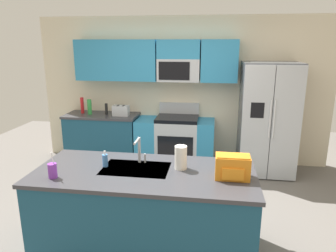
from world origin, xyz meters
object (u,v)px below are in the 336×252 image
Objects in this scene: drink_cup_purple at (53,171)px; soap_dispenser at (105,160)px; backpack at (233,166)px; bottle_green at (90,107)px; pepper_mill at (106,109)px; range_oven at (175,142)px; bottle_red at (82,105)px; sink_faucet at (139,148)px; paper_towel_roll at (181,157)px; toaster at (121,111)px; refrigerator at (268,119)px.

soap_dispenser is (0.40, 0.34, -0.00)m from drink_cup_purple.
bottle_green is at bearing 134.61° from backpack.
drink_cup_purple is at bearing -81.41° from pepper_mill.
soap_dispenser is at bearing 40.92° from drink_cup_purple.
range_oven is 2.87m from drink_cup_purple.
drink_cup_purple is (0.87, -2.73, -0.07)m from bottle_red.
sink_faucet is 1.08× the size of drink_cup_purple.
range_oven is 4.82× the size of sink_faucet.
pepper_mill is at bearing 124.60° from paper_towel_roll.
bottle_red reaches higher than toaster.
sink_faucet is at bearing -127.58° from refrigerator.
backpack is (1.68, 0.24, 0.04)m from drink_cup_purple.
refrigerator is at bearing -2.67° from range_oven.
bottle_red is at bearing 125.43° from sink_faucet.
drink_cup_purple reaches higher than soap_dispenser.
refrigerator is (1.54, -0.07, 0.48)m from range_oven.
pepper_mill is 3.22m from backpack.
bottle_green reaches higher than drink_cup_purple.
paper_towel_roll reaches higher than pepper_mill.
drink_cup_purple reaches higher than paper_towel_roll.
backpack is at bearing -13.92° from sink_faucet.
toaster is 0.29m from pepper_mill.
bottle_red reaches higher than paper_towel_roll.
drink_cup_purple is at bearing -72.26° from bottle_red.
sink_faucet is 0.88× the size of backpack.
sink_faucet is at bearing -62.89° from pepper_mill.
bottle_red is 1.21× the size of paper_towel_roll.
paper_towel_roll is at bearing -10.10° from sink_faucet.
pepper_mill is 2.79m from paper_towel_roll.
backpack is (0.96, -0.24, -0.05)m from sink_faucet.
drink_cup_purple is at bearing -161.23° from paper_towel_roll.
range_oven is at bearing 79.39° from soap_dispenser.
bottle_green reaches higher than pepper_mill.
backpack is (-0.70, -2.38, 0.09)m from refrigerator.
range_oven is at bearing 177.33° from refrigerator.
bottle_red is 3.56m from backpack.
refrigerator reaches higher than toaster.
bottle_red is 1.09× the size of bottle_green.
bottle_red is at bearing 118.00° from soap_dispenser.
refrigerator reaches higher than drink_cup_purple.
bottle_green is 0.84× the size of backpack.
refrigerator is at bearing 61.62° from paper_towel_roll.
range_oven and pepper_mill have the same top height.
range_oven is 4.67× the size of bottle_red.
pepper_mill reaches higher than toaster.
soap_dispenser is at bearing -157.58° from sink_faucet.
bottle_green is at bearing -175.24° from pepper_mill.
soap_dispenser is (1.11, -2.33, -0.07)m from bottle_green.
range_oven is 2.45m from soap_dispenser.
range_oven is 2.31m from sink_faucet.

